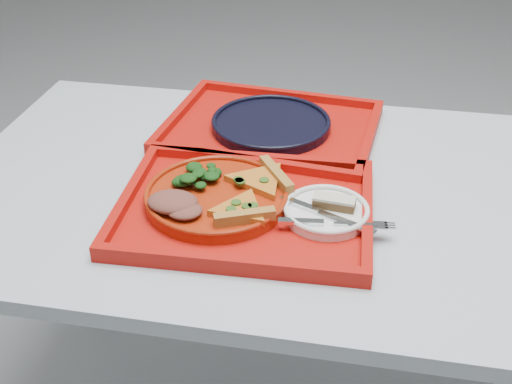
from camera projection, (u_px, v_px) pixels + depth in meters
table at (358, 225)px, 1.26m from camera, size 1.60×0.80×0.75m
tray_main at (245, 211)px, 1.16m from camera, size 0.46×0.37×0.01m
tray_far at (271, 131)px, 1.42m from camera, size 0.48×0.39×0.01m
dinner_plate at (217, 198)px, 1.16m from camera, size 0.26×0.26×0.02m
side_plate at (326, 213)px, 1.13m from camera, size 0.15×0.15×0.01m
navy_plate at (271, 125)px, 1.41m from camera, size 0.26×0.26×0.02m
pizza_slice_a at (241, 207)px, 1.10m from camera, size 0.14×0.15×0.02m
pizza_slice_b at (260, 178)px, 1.18m from camera, size 0.18×0.17×0.02m
salad_heap at (199, 171)px, 1.19m from camera, size 0.08×0.07×0.04m
meat_portion at (173, 202)px, 1.11m from camera, size 0.09×0.07×0.03m
dessert_bar at (334, 202)px, 1.12m from camera, size 0.08×0.04×0.02m
knife at (327, 214)px, 1.11m from camera, size 0.18×0.09×0.01m
fork at (333, 223)px, 1.08m from camera, size 0.19×0.04×0.01m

